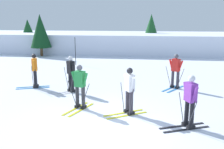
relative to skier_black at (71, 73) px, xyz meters
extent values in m
plane|color=silver|center=(2.08, -3.33, -0.92)|extent=(120.00, 120.00, 0.00)
cube|color=silver|center=(2.08, 15.48, 0.02)|extent=(80.00, 8.19, 1.86)
cube|color=silver|center=(0.00, -0.20, -0.91)|extent=(1.22, 1.17, 0.02)
cube|color=silver|center=(-0.20, 0.00, -0.91)|extent=(1.22, 1.17, 0.02)
cube|color=black|center=(0.10, -0.09, -0.85)|extent=(0.27, 0.27, 0.10)
cube|color=black|center=(-0.09, 0.11, -0.85)|extent=(0.27, 0.27, 0.10)
cylinder|color=black|center=(0.10, -0.09, -0.37)|extent=(0.14, 0.14, 0.85)
cylinder|color=black|center=(-0.09, 0.11, -0.37)|extent=(0.14, 0.14, 0.85)
cube|color=black|center=(0.01, 0.01, 0.25)|extent=(0.44, 0.44, 0.60)
cylinder|color=black|center=(0.17, -0.19, 0.24)|extent=(0.24, 0.25, 0.55)
cylinder|color=black|center=(-0.18, 0.17, 0.24)|extent=(0.24, 0.25, 0.55)
sphere|color=silver|center=(0.01, 0.01, 0.68)|extent=(0.22, 0.22, 0.22)
cylinder|color=#38383D|center=(0.13, -0.27, -0.36)|extent=(0.32, 0.33, 1.12)
cylinder|color=#38383D|center=(-0.26, 0.14, -0.36)|extent=(0.32, 0.33, 1.12)
cube|color=gold|center=(1.06, -2.29, -0.91)|extent=(0.65, 1.53, 0.02)
cube|color=gold|center=(0.79, -2.19, -0.91)|extent=(0.65, 1.53, 0.02)
cube|color=black|center=(1.11, -2.15, -0.85)|extent=(0.20, 0.29, 0.10)
cube|color=black|center=(0.85, -2.05, -0.85)|extent=(0.20, 0.29, 0.10)
cylinder|color=#2D2D33|center=(1.11, -2.15, -0.37)|extent=(0.14, 0.14, 0.85)
cylinder|color=#2D2D33|center=(0.85, -2.05, -0.37)|extent=(0.14, 0.14, 0.85)
cube|color=#23843D|center=(0.98, -2.10, 0.25)|extent=(0.44, 0.36, 0.60)
cylinder|color=#23843D|center=(1.20, -2.21, 0.24)|extent=(0.27, 0.17, 0.55)
cylinder|color=#23843D|center=(0.74, -2.03, 0.24)|extent=(0.27, 0.17, 0.55)
sphere|color=#4C4C56|center=(0.98, -2.10, 0.68)|extent=(0.22, 0.22, 0.22)
cylinder|color=#38383D|center=(1.21, -2.29, -0.38)|extent=(0.42, 0.18, 1.08)
cylinder|color=#38383D|center=(0.68, -2.09, -0.38)|extent=(0.42, 0.18, 1.08)
cube|color=#237AC6|center=(4.95, 1.07, -0.91)|extent=(0.98, 1.37, 0.02)
cube|color=#237AC6|center=(4.72, 1.23, -0.91)|extent=(0.98, 1.37, 0.02)
cube|color=black|center=(5.03, 1.19, -0.85)|extent=(0.25, 0.28, 0.10)
cube|color=black|center=(4.80, 1.35, -0.85)|extent=(0.25, 0.28, 0.10)
cylinder|color=#38333D|center=(5.03, 1.19, -0.37)|extent=(0.14, 0.14, 0.85)
cylinder|color=#38333D|center=(4.80, 1.35, -0.37)|extent=(0.14, 0.14, 0.85)
cube|color=red|center=(4.92, 1.27, 0.25)|extent=(0.45, 0.41, 0.60)
cylinder|color=red|center=(5.11, 1.11, 0.24)|extent=(0.26, 0.22, 0.55)
cylinder|color=red|center=(4.70, 1.40, 0.24)|extent=(0.26, 0.22, 0.55)
sphere|color=#4C4C56|center=(4.92, 1.27, 0.68)|extent=(0.22, 0.22, 0.22)
cylinder|color=#38383D|center=(5.12, 1.01, -0.38)|extent=(0.32, 0.23, 1.08)
cylinder|color=#38383D|center=(4.60, 1.37, -0.38)|extent=(0.32, 0.23, 1.08)
cube|color=#237AC6|center=(-2.08, 0.32, -0.91)|extent=(1.54, 0.62, 0.02)
cube|color=#237AC6|center=(-2.17, 0.58, -0.91)|extent=(1.54, 0.62, 0.02)
cube|color=black|center=(-1.94, 0.37, -0.85)|extent=(0.29, 0.20, 0.10)
cube|color=black|center=(-2.03, 0.64, -0.85)|extent=(0.29, 0.20, 0.10)
cylinder|color=black|center=(-1.94, 0.37, -0.37)|extent=(0.14, 0.14, 0.85)
cylinder|color=black|center=(-2.03, 0.64, -0.37)|extent=(0.14, 0.14, 0.85)
cube|color=orange|center=(-1.98, 0.50, 0.25)|extent=(0.35, 0.44, 0.60)
cylinder|color=orange|center=(-1.92, 0.26, 0.24)|extent=(0.17, 0.27, 0.55)
cylinder|color=orange|center=(-2.09, 0.73, 0.24)|extent=(0.17, 0.27, 0.55)
sphere|color=black|center=(-1.98, 0.50, 0.68)|extent=(0.22, 0.22, 0.22)
cylinder|color=#38383D|center=(-1.97, 0.16, -0.33)|extent=(0.14, 0.33, 1.18)
cylinder|color=#38383D|center=(-2.19, 0.78, -0.33)|extent=(0.14, 0.33, 1.18)
cube|color=gold|center=(2.82, -2.63, -0.91)|extent=(1.40, 0.93, 0.02)
cube|color=gold|center=(2.67, -2.39, -0.91)|extent=(1.40, 0.93, 0.02)
cube|color=black|center=(2.95, -2.55, -0.85)|extent=(0.28, 0.24, 0.10)
cube|color=black|center=(2.80, -2.31, -0.85)|extent=(0.28, 0.24, 0.10)
cylinder|color=#38333D|center=(2.95, -2.55, -0.37)|extent=(0.14, 0.14, 0.85)
cylinder|color=#38333D|center=(2.80, -2.31, -0.37)|extent=(0.14, 0.14, 0.85)
cube|color=white|center=(2.88, -2.43, 0.25)|extent=(0.41, 0.45, 0.60)
cylinder|color=white|center=(2.99, -2.65, 0.24)|extent=(0.21, 0.26, 0.55)
cylinder|color=white|center=(2.73, -2.23, 0.24)|extent=(0.21, 0.26, 0.55)
sphere|color=black|center=(2.88, -2.43, 0.68)|extent=(0.22, 0.22, 0.22)
cylinder|color=#38383D|center=(2.97, -2.77, -0.38)|extent=(0.19, 0.29, 1.08)
cylinder|color=#38383D|center=(2.61, -2.20, -0.38)|extent=(0.19, 0.29, 1.08)
cube|color=black|center=(4.74, -3.55, -0.91)|extent=(1.50, 0.72, 0.02)
cube|color=black|center=(4.63, -3.29, -0.91)|extent=(1.50, 0.72, 0.02)
cube|color=black|center=(4.88, -3.49, -0.85)|extent=(0.29, 0.21, 0.10)
cube|color=black|center=(4.77, -3.23, -0.85)|extent=(0.29, 0.21, 0.10)
cylinder|color=black|center=(4.88, -3.49, -0.37)|extent=(0.14, 0.14, 0.85)
cylinder|color=black|center=(4.77, -3.23, -0.37)|extent=(0.14, 0.14, 0.85)
cube|color=purple|center=(4.83, -3.36, 0.25)|extent=(0.37, 0.44, 0.60)
cylinder|color=purple|center=(4.91, -3.60, 0.24)|extent=(0.18, 0.27, 0.55)
cylinder|color=purple|center=(4.71, -3.14, 0.24)|extent=(0.18, 0.27, 0.55)
sphere|color=silver|center=(4.83, -3.36, 0.68)|extent=(0.22, 0.22, 0.22)
cylinder|color=#38383D|center=(4.85, -3.67, -0.40)|extent=(0.19, 0.39, 1.05)
cylinder|color=#38383D|center=(4.62, -3.13, -0.40)|extent=(0.19, 0.39, 1.05)
cylinder|color=black|center=(-1.69, 6.89, 0.11)|extent=(0.04, 0.04, 2.05)
cylinder|color=#513823|center=(-5.97, 10.82, -0.52)|extent=(0.25, 0.25, 0.79)
cone|color=#0F3819|center=(-5.97, 10.82, 1.36)|extent=(1.86, 1.86, 2.97)
cylinder|color=#513823|center=(-9.46, 15.63, -0.50)|extent=(0.16, 0.16, 0.82)
cone|color=#14421E|center=(-9.46, 15.63, 1.14)|extent=(1.80, 1.80, 2.46)
cylinder|color=#513823|center=(4.03, 16.38, -0.64)|extent=(0.20, 0.20, 0.54)
cone|color=#194C23|center=(4.03, 16.38, 1.27)|extent=(2.06, 2.06, 3.29)
camera|label=1|loc=(3.36, -11.05, 2.50)|focal=40.25mm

